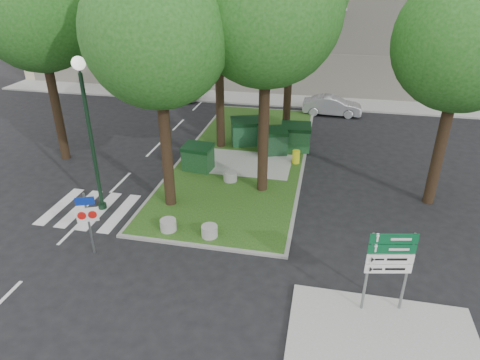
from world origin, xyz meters
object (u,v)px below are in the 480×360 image
(tree_median_mid, at_px, (220,11))
(street_lamp, at_px, (88,119))
(dumpster_b, at_px, (246,132))
(dumpster_c, at_px, (272,141))
(bollard_left, at_px, (168,225))
(dumpster_a, at_px, (198,157))
(car_white, at_px, (172,91))
(car_silver, at_px, (332,106))
(bollard_mid, at_px, (230,176))
(litter_bin, at_px, (296,157))
(bollard_right, at_px, (209,231))
(directional_sign, at_px, (389,260))
(tree_median_near_left, at_px, (158,19))
(tree_street_right, at_px, (470,28))
(dumpster_d, at_px, (296,137))
(traffic_sign_pole, at_px, (88,215))

(tree_median_mid, height_order, street_lamp, tree_median_mid)
(dumpster_b, bearing_deg, dumpster_c, -51.15)
(dumpster_c, xyz_separation_m, bollard_left, (-2.75, -7.98, -0.45))
(dumpster_a, relative_size, car_white, 0.38)
(tree_median_mid, distance_m, car_silver, 10.99)
(car_white, height_order, car_silver, car_white)
(bollard_mid, relative_size, litter_bin, 0.95)
(street_lamp, relative_size, car_white, 1.55)
(bollard_right, distance_m, directional_sign, 6.48)
(tree_median_near_left, bearing_deg, car_white, 110.05)
(tree_street_right, height_order, bollard_right, tree_street_right)
(dumpster_d, xyz_separation_m, directional_sign, (3.51, -11.28, 1.02))
(car_white, relative_size, car_silver, 1.04)
(car_white, bearing_deg, street_lamp, -168.56)
(dumpster_d, distance_m, street_lamp, 10.87)
(tree_street_right, distance_m, car_silver, 13.35)
(tree_median_mid, distance_m, car_white, 11.70)
(bollard_left, xyz_separation_m, litter_bin, (4.08, 6.99, 0.11))
(bollard_left, bearing_deg, street_lamp, 161.14)
(dumpster_d, xyz_separation_m, traffic_sign_pole, (-5.99, -10.42, 0.70))
(bollard_left, bearing_deg, car_white, 109.45)
(dumpster_a, relative_size, bollard_right, 2.52)
(bollard_right, distance_m, street_lamp, 6.14)
(dumpster_b, distance_m, bollard_mid, 4.57)
(dumpster_a, relative_size, dumpster_b, 0.82)
(tree_street_right, bearing_deg, tree_median_mid, 158.20)
(dumpster_d, distance_m, car_white, 12.41)
(litter_bin, relative_size, directional_sign, 0.25)
(dumpster_d, relative_size, bollard_left, 2.69)
(litter_bin, height_order, car_white, car_white)
(dumpster_a, distance_m, dumpster_b, 4.01)
(dumpster_b, height_order, directional_sign, directional_sign)
(dumpster_d, relative_size, street_lamp, 0.26)
(tree_median_near_left, xyz_separation_m, car_white, (-5.28, 14.48, -6.65))
(tree_street_right, relative_size, traffic_sign_pole, 4.27)
(tree_median_mid, bearing_deg, dumpster_c, -10.34)
(dumpster_b, bearing_deg, car_silver, 35.66)
(street_lamp, bearing_deg, tree_median_mid, 66.15)
(car_silver, bearing_deg, traffic_sign_pole, 156.41)
(dumpster_a, height_order, traffic_sign_pole, traffic_sign_pole)
(street_lamp, bearing_deg, bollard_mid, 35.56)
(bollard_right, bearing_deg, dumpster_a, 110.91)
(traffic_sign_pole, bearing_deg, street_lamp, 90.32)
(car_white, bearing_deg, bollard_left, -158.47)
(street_lamp, xyz_separation_m, directional_sign, (10.68, -3.70, -2.02))
(tree_median_mid, distance_m, dumpster_a, 7.02)
(tree_street_right, bearing_deg, bollard_right, -151.41)
(tree_median_mid, height_order, car_white, tree_median_mid)
(bollard_left, relative_size, car_silver, 0.16)
(dumpster_d, bearing_deg, litter_bin, -87.59)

